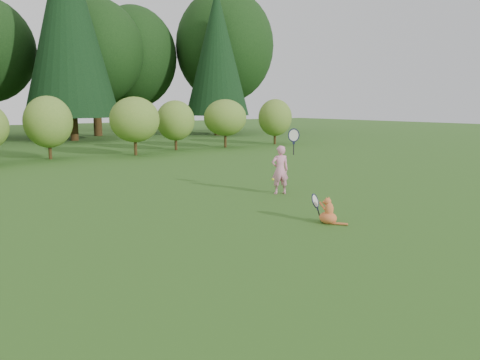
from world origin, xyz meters
TOP-DOWN VIEW (x-y plane):
  - ground at (0.00, 0.00)m, footprint 100.00×100.00m
  - shrub_row at (0.00, 13.00)m, footprint 28.00×3.00m
  - woodland_backdrop at (0.00, 23.00)m, footprint 48.00×10.00m
  - child at (2.27, 1.78)m, footprint 0.73×0.51m
  - cat at (0.96, -1.07)m, footprint 0.39×0.76m
  - tennis_ball at (1.45, 1.14)m, footprint 0.06×0.06m

SIDE VIEW (x-z plane):
  - ground at x=0.00m, z-range 0.00..0.00m
  - cat at x=0.96m, z-range -0.08..0.63m
  - tennis_ball at x=1.45m, z-range 0.52..0.58m
  - child at x=2.27m, z-range -0.29..1.62m
  - shrub_row at x=0.00m, z-range 0.00..2.80m
  - woodland_backdrop at x=0.00m, z-range 0.00..15.00m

